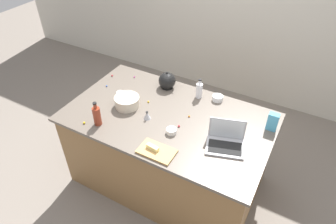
{
  "coord_description": "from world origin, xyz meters",
  "views": [
    {
      "loc": [
        1.04,
        -1.89,
        2.69
      ],
      "look_at": [
        0.0,
        0.0,
        0.95
      ],
      "focal_mm": 32.05,
      "sensor_mm": 36.0,
      "label": 1
    }
  ],
  "objects_px": {
    "mixing_bowl_large": "(127,101)",
    "cutting_board": "(157,151)",
    "kettle": "(167,81)",
    "butter_stick_left": "(153,147)",
    "ramekin_small": "(218,98)",
    "kitchen_timer": "(147,115)",
    "ramekin_wide": "(171,131)",
    "laptop": "(226,141)",
    "bottle_vinegar": "(199,90)",
    "candy_bag": "(273,122)",
    "ramekin_medium": "(120,94)",
    "bottle_soy": "(97,116)"
  },
  "relations": [
    {
      "from": "mixing_bowl_large",
      "to": "ramekin_small",
      "type": "distance_m",
      "value": 0.9
    },
    {
      "from": "mixing_bowl_large",
      "to": "ramekin_wide",
      "type": "relative_size",
      "value": 2.7
    },
    {
      "from": "kettle",
      "to": "candy_bag",
      "type": "bearing_deg",
      "value": -6.72
    },
    {
      "from": "ramekin_medium",
      "to": "candy_bag",
      "type": "relative_size",
      "value": 0.43
    },
    {
      "from": "bottle_soy",
      "to": "ramekin_small",
      "type": "height_order",
      "value": "bottle_soy"
    },
    {
      "from": "kitchen_timer",
      "to": "candy_bag",
      "type": "bearing_deg",
      "value": 21.32
    },
    {
      "from": "ramekin_wide",
      "to": "bottle_vinegar",
      "type": "bearing_deg",
      "value": 91.2
    },
    {
      "from": "bottle_vinegar",
      "to": "ramekin_small",
      "type": "height_order",
      "value": "bottle_vinegar"
    },
    {
      "from": "ramekin_small",
      "to": "kitchen_timer",
      "type": "bearing_deg",
      "value": -128.78
    },
    {
      "from": "cutting_board",
      "to": "kitchen_timer",
      "type": "height_order",
      "value": "kitchen_timer"
    },
    {
      "from": "mixing_bowl_large",
      "to": "ramekin_wide",
      "type": "xyz_separation_m",
      "value": [
        0.56,
        -0.13,
        -0.03
      ]
    },
    {
      "from": "bottle_vinegar",
      "to": "butter_stick_left",
      "type": "height_order",
      "value": "bottle_vinegar"
    },
    {
      "from": "kettle",
      "to": "butter_stick_left",
      "type": "xyz_separation_m",
      "value": [
        0.35,
        -0.87,
        -0.04
      ]
    },
    {
      "from": "kettle",
      "to": "ramekin_small",
      "type": "bearing_deg",
      "value": 4.28
    },
    {
      "from": "laptop",
      "to": "butter_stick_left",
      "type": "xyz_separation_m",
      "value": [
        -0.5,
        -0.35,
        -0.01
      ]
    },
    {
      "from": "candy_bag",
      "to": "mixing_bowl_large",
      "type": "bearing_deg",
      "value": -165.39
    },
    {
      "from": "mixing_bowl_large",
      "to": "cutting_board",
      "type": "distance_m",
      "value": 0.69
    },
    {
      "from": "ramekin_small",
      "to": "kitchen_timer",
      "type": "relative_size",
      "value": 1.37
    },
    {
      "from": "kettle",
      "to": "bottle_soy",
      "type": "bearing_deg",
      "value": -107.51
    },
    {
      "from": "butter_stick_left",
      "to": "candy_bag",
      "type": "bearing_deg",
      "value": 43.17
    },
    {
      "from": "bottle_vinegar",
      "to": "ramekin_medium",
      "type": "xyz_separation_m",
      "value": [
        -0.72,
        -0.36,
        -0.07
      ]
    },
    {
      "from": "kitchen_timer",
      "to": "mixing_bowl_large",
      "type": "bearing_deg",
      "value": 166.41
    },
    {
      "from": "cutting_board",
      "to": "ramekin_wide",
      "type": "distance_m",
      "value": 0.26
    },
    {
      "from": "cutting_board",
      "to": "candy_bag",
      "type": "bearing_deg",
      "value": 44.62
    },
    {
      "from": "bottle_vinegar",
      "to": "candy_bag",
      "type": "height_order",
      "value": "bottle_vinegar"
    },
    {
      "from": "laptop",
      "to": "bottle_soy",
      "type": "height_order",
      "value": "bottle_soy"
    },
    {
      "from": "mixing_bowl_large",
      "to": "kitchen_timer",
      "type": "distance_m",
      "value": 0.28
    },
    {
      "from": "ramekin_small",
      "to": "kitchen_timer",
      "type": "height_order",
      "value": "kitchen_timer"
    },
    {
      "from": "candy_bag",
      "to": "butter_stick_left",
      "type": "bearing_deg",
      "value": -136.83
    },
    {
      "from": "ramekin_small",
      "to": "kitchen_timer",
      "type": "xyz_separation_m",
      "value": [
        -0.47,
        -0.58,
        0.01
      ]
    },
    {
      "from": "cutting_board",
      "to": "ramekin_wide",
      "type": "bearing_deg",
      "value": 91.24
    },
    {
      "from": "kettle",
      "to": "butter_stick_left",
      "type": "bearing_deg",
      "value": -68.26
    },
    {
      "from": "laptop",
      "to": "bottle_vinegar",
      "type": "xyz_separation_m",
      "value": [
        -0.48,
        0.52,
        0.04
      ]
    },
    {
      "from": "cutting_board",
      "to": "candy_bag",
      "type": "height_order",
      "value": "candy_bag"
    },
    {
      "from": "ramekin_small",
      "to": "ramekin_wide",
      "type": "bearing_deg",
      "value": -105.15
    },
    {
      "from": "laptop",
      "to": "butter_stick_left",
      "type": "bearing_deg",
      "value": -145.1
    },
    {
      "from": "kitchen_timer",
      "to": "cutting_board",
      "type": "bearing_deg",
      "value": -47.86
    },
    {
      "from": "ramekin_small",
      "to": "ramekin_wide",
      "type": "distance_m",
      "value": 0.67
    },
    {
      "from": "ramekin_small",
      "to": "ramekin_medium",
      "type": "bearing_deg",
      "value": -156.21
    },
    {
      "from": "cutting_board",
      "to": "ramekin_small",
      "type": "xyz_separation_m",
      "value": [
        0.17,
        0.91,
        0.02
      ]
    },
    {
      "from": "bottle_soy",
      "to": "candy_bag",
      "type": "distance_m",
      "value": 1.55
    },
    {
      "from": "kettle",
      "to": "cutting_board",
      "type": "bearing_deg",
      "value": -66.09
    },
    {
      "from": "laptop",
      "to": "butter_stick_left",
      "type": "height_order",
      "value": "laptop"
    },
    {
      "from": "laptop",
      "to": "kettle",
      "type": "bearing_deg",
      "value": 148.35
    },
    {
      "from": "laptop",
      "to": "ramekin_small",
      "type": "relative_size",
      "value": 3.44
    },
    {
      "from": "laptop",
      "to": "bottle_vinegar",
      "type": "relative_size",
      "value": 1.73
    },
    {
      "from": "bottle_vinegar",
      "to": "cutting_board",
      "type": "bearing_deg",
      "value": -88.79
    },
    {
      "from": "ramekin_wide",
      "to": "ramekin_medium",
      "type": "bearing_deg",
      "value": 161.17
    },
    {
      "from": "bottle_vinegar",
      "to": "cutting_board",
      "type": "height_order",
      "value": "bottle_vinegar"
    },
    {
      "from": "kitchen_timer",
      "to": "candy_bag",
      "type": "xyz_separation_m",
      "value": [
        1.04,
        0.41,
        0.05
      ]
    }
  ]
}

